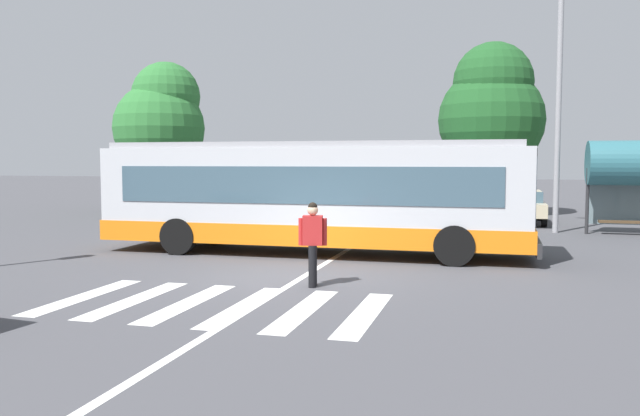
% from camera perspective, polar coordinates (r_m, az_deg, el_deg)
% --- Properties ---
extents(ground_plane, '(160.00, 160.00, 0.00)m').
position_cam_1_polar(ground_plane, '(14.17, -2.50, -6.20)').
color(ground_plane, '#47474C').
extents(city_transit_bus, '(11.77, 2.66, 3.06)m').
position_cam_1_polar(city_transit_bus, '(17.72, -0.64, 1.06)').
color(city_transit_bus, black).
rests_on(city_transit_bus, ground_plane).
extents(pedestrian_crossing_street, '(0.57, 0.37, 1.72)m').
position_cam_1_polar(pedestrian_crossing_street, '(13.09, -0.65, -2.77)').
color(pedestrian_crossing_street, black).
rests_on(pedestrian_crossing_street, ground_plane).
extents(parked_car_charcoal, '(1.99, 4.56, 1.35)m').
position_cam_1_polar(parked_car_charcoal, '(30.28, -9.35, 0.75)').
color(parked_car_charcoal, black).
rests_on(parked_car_charcoal, ground_plane).
extents(parked_car_black, '(1.99, 4.56, 1.35)m').
position_cam_1_polar(parked_car_black, '(29.65, -4.60, 0.72)').
color(parked_car_black, black).
rests_on(parked_car_black, ground_plane).
extents(parked_car_silver, '(1.97, 4.55, 1.35)m').
position_cam_1_polar(parked_car_silver, '(28.76, 0.81, 0.63)').
color(parked_car_silver, black).
rests_on(parked_car_silver, ground_plane).
extents(parked_car_white, '(2.04, 4.58, 1.35)m').
position_cam_1_polar(parked_car_white, '(27.71, 6.11, 0.47)').
color(parked_car_white, black).
rests_on(parked_car_white, ground_plane).
extents(parked_car_teal, '(1.94, 4.54, 1.35)m').
position_cam_1_polar(parked_car_teal, '(27.72, 11.51, 0.41)').
color(parked_car_teal, black).
rests_on(parked_car_teal, ground_plane).
extents(parked_car_champagne, '(1.89, 4.51, 1.35)m').
position_cam_1_polar(parked_car_champagne, '(27.70, 17.29, 0.30)').
color(parked_car_champagne, black).
rests_on(parked_car_champagne, ground_plane).
extents(twin_arm_street_lamp, '(4.25, 0.32, 9.64)m').
position_cam_1_polar(twin_arm_street_lamp, '(24.57, 20.39, 11.66)').
color(twin_arm_street_lamp, '#939399').
rests_on(twin_arm_street_lamp, ground_plane).
extents(background_tree_left, '(4.48, 4.48, 7.43)m').
position_cam_1_polar(background_tree_left, '(33.21, -13.85, 7.67)').
color(background_tree_left, brown).
rests_on(background_tree_left, ground_plane).
extents(background_tree_right, '(4.89, 4.89, 8.01)m').
position_cam_1_polar(background_tree_right, '(31.29, 14.92, 8.47)').
color(background_tree_right, brown).
rests_on(background_tree_right, ground_plane).
extents(crosswalk_painted_stripes, '(5.83, 3.32, 0.01)m').
position_cam_1_polar(crosswalk_painted_stripes, '(11.74, -9.15, -8.42)').
color(crosswalk_painted_stripes, silver).
rests_on(crosswalk_painted_stripes, ground_plane).
extents(lane_center_line, '(0.16, 24.00, 0.01)m').
position_cam_1_polar(lane_center_line, '(16.01, 0.34, -4.98)').
color(lane_center_line, silver).
rests_on(lane_center_line, ground_plane).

